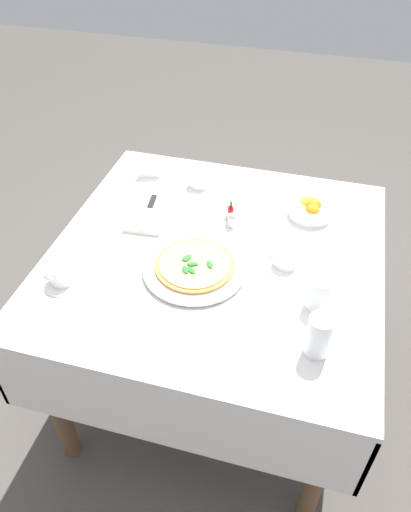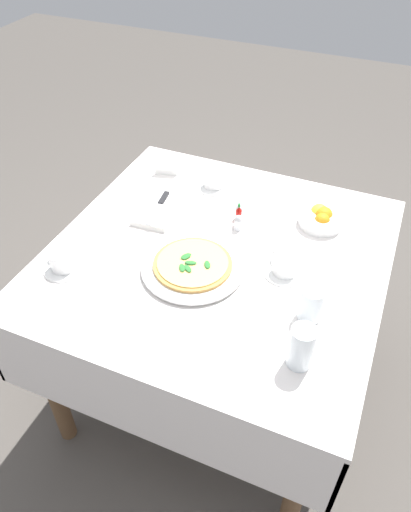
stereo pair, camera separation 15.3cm
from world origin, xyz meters
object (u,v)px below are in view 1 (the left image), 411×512
Objects in this scene: coffee_cup_center_back at (285,259)px; water_glass_far_right at (318,338)px; dinner_knife at (149,210)px; hot_sauce_bottle at (231,213)px; pizza_plate at (195,268)px; menu_card at (148,171)px; coffee_cup_near_right at (199,181)px; citrus_bowl at (311,209)px; coffee_cup_right_edge at (61,274)px; pepper_shaker at (230,210)px; napkin_folded at (149,213)px; salt_shaker at (232,221)px; water_glass_back_corner at (319,295)px; pizza at (194,265)px.

coffee_cup_center_back is 0.33m from water_glass_far_right.
hot_sauce_bottle is (-0.05, 0.28, 0.01)m from dinner_knife.
pizza_plate is 3.61× the size of menu_card.
citrus_bowl is at bearing 80.67° from coffee_cup_near_right.
dinner_knife is (-0.38, 0.14, -0.01)m from coffee_cup_right_edge.
coffee_cup_right_edge is 2.31× the size of pepper_shaker.
pizza_plate is at bearing 14.30° from coffee_cup_near_right.
salt_shaker reaches higher than napkin_folded.
napkin_folded is 0.29m from salt_shaker.
coffee_cup_near_right is 0.27m from salt_shaker.
menu_card is at bearing -91.70° from coffee_cup_near_right.
coffee_cup_right_edge is 0.57× the size of napkin_folded.
napkin_folded is 2.61× the size of menu_card.
pizza_plate is 0.28m from coffee_cup_center_back.
citrus_bowl is (-0.59, -0.08, -0.03)m from water_glass_far_right.
coffee_cup_right_edge reaches higher than menu_card.
coffee_cup_right_edge reaches higher than napkin_folded.
pepper_shaker is at bearing -136.00° from water_glass_back_corner.
pizza is 0.49m from citrus_bowl.
pizza_plate is 0.32m from dinner_knife.
water_glass_far_right is 0.62m from pepper_shaker.
menu_card reaches higher than napkin_folded.
dinner_knife is (-0.23, -0.23, 0.01)m from pizza_plate.
coffee_cup_right_edge reaches higher than pizza.
pepper_shaker is (-0.03, -0.01, -0.01)m from hot_sauce_bottle.
coffee_cup_near_right reaches higher than dinner_knife.
dinner_knife is (0.22, -0.12, -0.00)m from coffee_cup_near_right.
pepper_shaker is (-0.30, 0.04, 0.01)m from pizza_plate.
water_glass_far_right is at bearing 7.84° from citrus_bowl.
coffee_cup_near_right is 0.57× the size of napkin_folded.
pizza is at bearing -28.29° from pizza_plate.
dinner_knife is at bearing 160.22° from coffee_cup_right_edge.
salt_shaker is 1.00× the size of pepper_shaker.
pepper_shaker reaches higher than napkin_folded.
pepper_shaker is at bearing 137.96° from coffee_cup_right_edge.
water_glass_far_right reaches higher than napkin_folded.
citrus_bowl is at bearing 101.03° from napkin_folded.
coffee_cup_right_edge is (0.25, -0.63, 0.00)m from coffee_cup_center_back.
water_glass_back_corner is 0.46m from hot_sauce_bottle.
water_glass_back_corner is at bearing 82.61° from pizza.
coffee_cup_center_back reaches higher than pizza_plate.
hot_sauce_bottle is at bearing -129.17° from coffee_cup_center_back.
pizza is 0.25m from salt_shaker.
coffee_cup_center_back is at bearing 47.07° from coffee_cup_near_right.
pizza_plate is 0.55m from menu_card.
coffee_cup_right_edge and citrus_bowl have the same top height.
coffee_cup_right_edge is (0.15, -0.37, 0.01)m from pizza.
hot_sauce_bottle is (-0.32, -0.33, -0.01)m from water_glass_back_corner.
water_glass_back_corner reaches higher than coffee_cup_near_right.
coffee_cup_center_back is at bearing 70.61° from napkin_folded.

